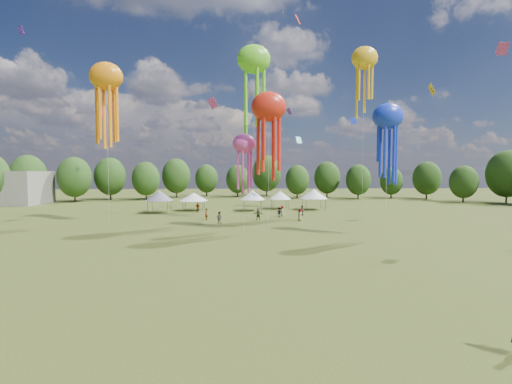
{
  "coord_description": "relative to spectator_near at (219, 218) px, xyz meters",
  "views": [
    {
      "loc": [
        -4.85,
        -14.84,
        7.67
      ],
      "look_at": [
        -3.22,
        15.0,
        6.0
      ],
      "focal_mm": 24.4,
      "sensor_mm": 36.0,
      "label": 1
    }
  ],
  "objects": [
    {
      "name": "ground",
      "position": [
        7.51,
        -36.71,
        -0.94
      ],
      "size": [
        300.0,
        300.0,
        0.0
      ],
      "primitive_type": "plane",
      "color": "#384416",
      "rests_on": "ground"
    },
    {
      "name": "spectators_far",
      "position": [
        7.18,
        7.33,
        -0.02
      ],
      "size": [
        20.2,
        13.58,
        1.91
      ],
      "color": "gray",
      "rests_on": "ground"
    },
    {
      "name": "treeline",
      "position": [
        3.64,
        25.8,
        5.6
      ],
      "size": [
        201.57,
        95.24,
        13.43
      ],
      "color": "#38281C",
      "rests_on": "ground"
    },
    {
      "name": "festival_tents",
      "position": [
        3.5,
        18.5,
        2.15
      ],
      "size": [
        36.04,
        10.79,
        4.28
      ],
      "color": "#47474C",
      "rests_on": "ground"
    },
    {
      "name": "small_kites",
      "position": [
        7.6,
        4.84,
        29.91
      ],
      "size": [
        69.31,
        55.16,
        44.8
      ],
      "color": "red",
      "rests_on": "ground"
    },
    {
      "name": "show_kites",
      "position": [
        7.17,
        1.73,
        18.86
      ],
      "size": [
        48.0,
        28.63,
        31.31
      ],
      "color": "red",
      "rests_on": "ground"
    },
    {
      "name": "spectator_near",
      "position": [
        0.0,
        0.0,
        0.0
      ],
      "size": [
        1.14,
        1.04,
        1.89
      ],
      "primitive_type": "imported",
      "rotation": [
        0.0,
        0.0,
        2.69
      ],
      "color": "gray",
      "rests_on": "ground"
    }
  ]
}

